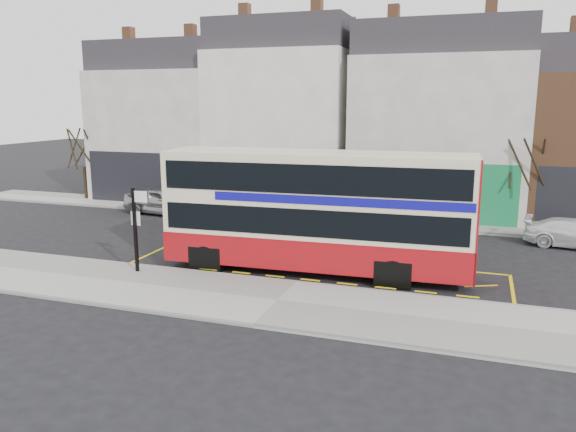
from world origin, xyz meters
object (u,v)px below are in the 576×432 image
(double_decker_bus, at_px, (318,210))
(street_tree_right, at_px, (527,149))
(car_silver, at_px, (162,201))
(street_tree_left, at_px, (82,138))
(bus_stop_post, at_px, (136,222))
(car_grey, at_px, (382,217))
(car_white, at_px, (576,234))

(double_decker_bus, distance_m, street_tree_right, 12.62)
(car_silver, distance_m, street_tree_left, 8.05)
(bus_stop_post, relative_size, car_grey, 0.82)
(car_grey, height_order, street_tree_left, street_tree_left)
(car_grey, height_order, car_white, car_grey)
(car_white, relative_size, street_tree_left, 0.72)
(street_tree_left, bearing_deg, car_silver, -18.99)
(bus_stop_post, height_order, street_tree_right, street_tree_right)
(car_silver, xyz_separation_m, car_white, (20.75, -0.61, -0.15))
(car_white, bearing_deg, street_tree_right, 42.98)
(double_decker_bus, distance_m, car_silver, 13.59)
(car_grey, distance_m, car_white, 8.54)
(street_tree_left, xyz_separation_m, street_tree_right, (25.72, -0.06, -0.01))
(bus_stop_post, height_order, car_grey, bus_stop_post)
(bus_stop_post, bearing_deg, car_white, 29.54)
(double_decker_bus, height_order, street_tree_left, street_tree_left)
(double_decker_bus, height_order, street_tree_right, street_tree_right)
(car_silver, bearing_deg, street_tree_left, 77.55)
(car_grey, bearing_deg, car_silver, 95.69)
(double_decker_bus, bearing_deg, car_white, 33.25)
(car_silver, distance_m, car_white, 20.76)
(street_tree_left, bearing_deg, street_tree_right, -0.14)
(street_tree_left, bearing_deg, car_grey, -6.89)
(car_grey, relative_size, car_white, 0.89)
(double_decker_bus, distance_m, car_white, 12.01)
(car_grey, height_order, street_tree_right, street_tree_right)
(car_grey, bearing_deg, double_decker_bus, 177.17)
(car_silver, xyz_separation_m, street_tree_right, (18.73, 2.34, 3.19))
(double_decker_bus, xyz_separation_m, bus_stop_post, (-6.02, -2.47, -0.35))
(car_silver, height_order, car_white, car_silver)
(street_tree_right, bearing_deg, double_decker_bus, -127.34)
(double_decker_bus, height_order, car_white, double_decker_bus)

